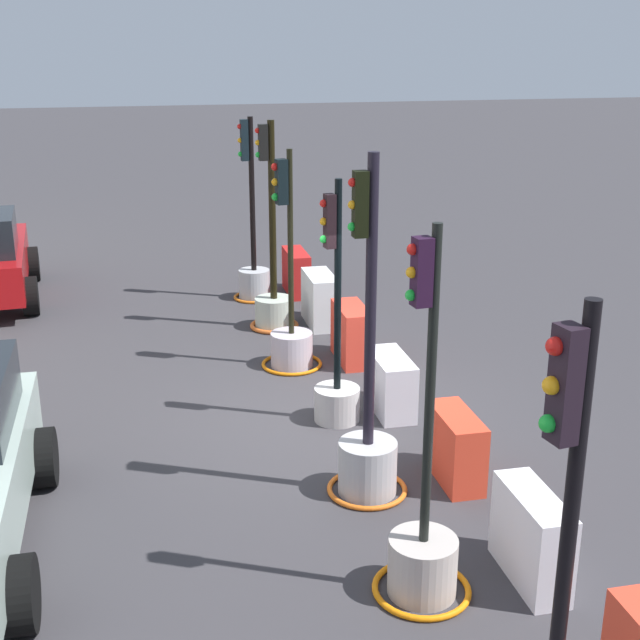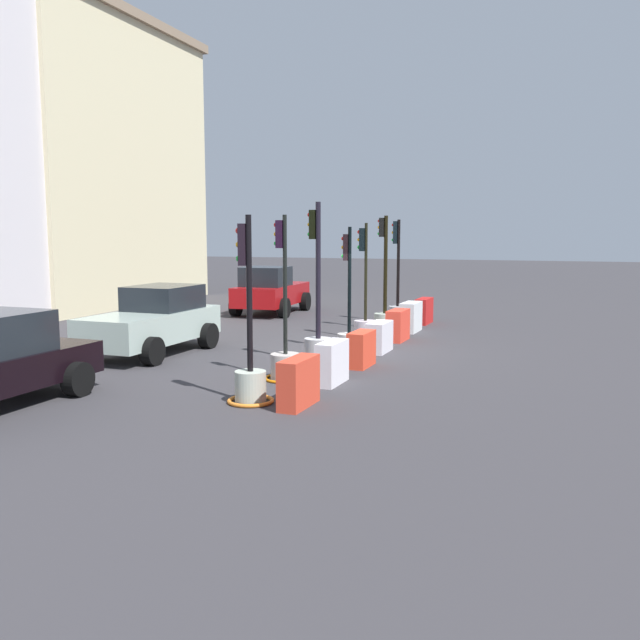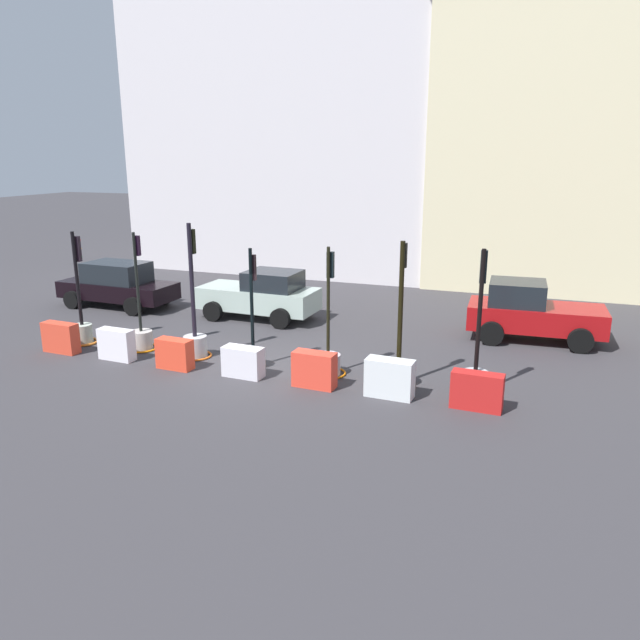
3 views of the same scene
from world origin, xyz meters
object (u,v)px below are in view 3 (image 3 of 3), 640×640
(construction_barrier_1, at_px, (117,344))
(car_black_sedan, at_px, (118,285))
(construction_barrier_0, at_px, (61,338))
(construction_barrier_6, at_px, (477,391))
(construction_barrier_4, at_px, (314,370))
(traffic_light_5, at_px, (399,363))
(construction_barrier_5, at_px, (390,378))
(car_red_compact, at_px, (531,312))
(traffic_light_3, at_px, (253,345))
(construction_barrier_2, at_px, (175,354))
(traffic_light_0, at_px, (82,323))
(traffic_light_4, at_px, (328,355))
(traffic_light_6, at_px, (476,370))
(car_silver_hatchback, at_px, (262,295))
(construction_barrier_3, at_px, (243,362))
(traffic_light_2, at_px, (195,335))
(traffic_light_1, at_px, (141,333))

(construction_barrier_1, height_order, car_black_sedan, car_black_sedan)
(construction_barrier_0, height_order, construction_barrier_6, construction_barrier_0)
(construction_barrier_4, bearing_deg, traffic_light_5, 24.18)
(construction_barrier_5, xyz_separation_m, car_red_compact, (2.90, 5.95, 0.41))
(construction_barrier_0, height_order, car_black_sedan, car_black_sedan)
(traffic_light_3, bearing_deg, construction_barrier_0, -171.97)
(construction_barrier_0, relative_size, construction_barrier_2, 1.12)
(construction_barrier_4, bearing_deg, construction_barrier_1, 179.65)
(traffic_light_3, height_order, construction_barrier_5, traffic_light_3)
(traffic_light_0, relative_size, construction_barrier_1, 3.20)
(construction_barrier_4, distance_m, car_black_sedan, 10.97)
(traffic_light_3, bearing_deg, construction_barrier_6, -8.12)
(traffic_light_4, bearing_deg, traffic_light_5, -3.58)
(traffic_light_0, distance_m, traffic_light_6, 11.48)
(construction_barrier_1, bearing_deg, construction_barrier_0, -179.55)
(traffic_light_3, xyz_separation_m, car_silver_hatchback, (-1.92, 4.55, 0.23))
(traffic_light_4, relative_size, construction_barrier_6, 2.87)
(car_silver_hatchback, bearing_deg, construction_barrier_3, -69.32)
(traffic_light_2, relative_size, construction_barrier_5, 3.27)
(traffic_light_2, relative_size, traffic_light_6, 1.08)
(traffic_light_4, bearing_deg, car_silver_hatchback, 132.04)
(traffic_light_6, relative_size, construction_barrier_0, 3.13)
(construction_barrier_3, height_order, car_silver_hatchback, car_silver_hatchback)
(traffic_light_5, xyz_separation_m, construction_barrier_2, (-5.80, -0.89, -0.17))
(car_black_sedan, bearing_deg, traffic_light_1, -45.77)
(construction_barrier_2, bearing_deg, construction_barrier_1, 177.73)
(construction_barrier_6, bearing_deg, traffic_light_5, 156.32)
(construction_barrier_3, distance_m, construction_barrier_5, 3.82)
(traffic_light_4, relative_size, traffic_light_5, 0.93)
(car_red_compact, bearing_deg, construction_barrier_5, -115.98)
(traffic_light_4, xyz_separation_m, traffic_light_6, (3.70, -0.10, 0.08))
(traffic_light_2, distance_m, car_red_compact, 10.01)
(car_black_sedan, bearing_deg, construction_barrier_6, -20.76)
(traffic_light_1, bearing_deg, traffic_light_5, -1.72)
(traffic_light_5, bearing_deg, construction_barrier_6, -23.68)
(construction_barrier_6, distance_m, car_silver_hatchback, 9.51)
(traffic_light_5, relative_size, construction_barrier_2, 3.59)
(traffic_light_2, xyz_separation_m, car_black_sedan, (-5.77, 4.11, 0.20))
(construction_barrier_4, height_order, construction_barrier_6, construction_barrier_4)
(traffic_light_4, height_order, traffic_light_5, traffic_light_5)
(traffic_light_3, height_order, construction_barrier_0, traffic_light_3)
(traffic_light_2, height_order, construction_barrier_0, traffic_light_2)
(car_silver_hatchback, bearing_deg, construction_barrier_6, -34.61)
(traffic_light_0, distance_m, traffic_light_1, 2.00)
(construction_barrier_1, xyz_separation_m, construction_barrier_5, (7.69, -0.02, 0.02))
(construction_barrier_1, distance_m, car_black_sedan, 6.40)
(traffic_light_5, relative_size, car_silver_hatchback, 0.86)
(traffic_light_1, xyz_separation_m, car_black_sedan, (-3.93, 4.04, 0.34))
(traffic_light_0, distance_m, car_silver_hatchback, 5.84)
(construction_barrier_0, xyz_separation_m, construction_barrier_1, (1.91, 0.01, 0.00))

